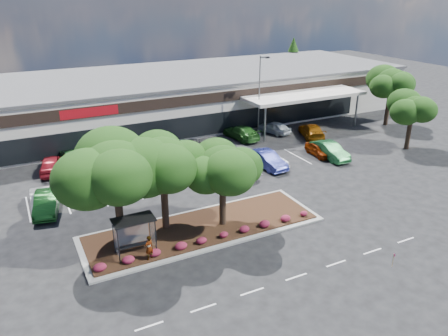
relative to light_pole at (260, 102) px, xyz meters
name	(u,v)px	position (x,y,z in m)	size (l,w,h in m)	color
ground	(253,249)	(-13.42, -21.46, -4.27)	(160.00, 160.00, 0.00)	black
retail_store	(123,101)	(-13.35, 12.44, -1.12)	(80.40, 25.20, 6.25)	white
landscape_island	(203,228)	(-15.42, -17.46, -4.15)	(18.00, 6.00, 0.26)	#999994
lane_markings	(192,192)	(-13.56, -11.04, -4.27)	(33.12, 20.06, 0.01)	silver
shrub_row	(215,236)	(-15.42, -19.56, -3.76)	(17.00, 0.80, 0.50)	#931E44
bus_shelter	(133,225)	(-20.92, -18.51, -1.97)	(2.75, 1.55, 2.59)	black
island_tree_west	(117,192)	(-21.42, -16.96, -0.07)	(7.20, 7.20, 7.89)	#113511
island_tree_mid	(164,182)	(-17.92, -16.26, -0.35)	(6.60, 6.60, 7.32)	#113511
island_tree_east	(223,185)	(-13.92, -17.76, -0.76)	(5.80, 5.80, 6.50)	#113511
tree_east_near	(411,121)	(12.58, -11.46, -1.02)	(5.60, 5.60, 6.51)	#113511
tree_east_far	(389,97)	(17.58, -3.46, -0.46)	(6.40, 6.40, 7.62)	#113511
conifer_north_east	(293,62)	(20.58, 22.54, 0.23)	(3.96, 3.96, 9.00)	#113511
person_waiting	(149,248)	(-20.31, -19.76, -3.15)	(0.63, 0.41, 1.73)	#594C47
light_pole	(260,102)	(0.00, 0.00, 0.00)	(1.39, 0.86, 9.66)	#999994
survey_stake	(394,258)	(-6.36, -27.37, -3.66)	(0.07, 0.14, 0.95)	#9B7851
car_0	(41,201)	(-25.86, -8.42, -3.54)	(1.54, 4.43, 1.46)	silver
car_1	(47,203)	(-25.49, -9.17, -3.46)	(1.73, 4.95, 1.63)	#124216
car_2	(83,187)	(-22.31, -7.21, -3.58)	(1.48, 4.23, 1.39)	black
car_3	(129,172)	(-17.79, -5.68, -3.58)	(1.64, 4.08, 1.39)	black
car_4	(237,167)	(-8.14, -9.30, -3.52)	(2.50, 5.42, 1.51)	#BABABA
car_5	(269,160)	(-4.20, -8.91, -3.56)	(1.51, 4.33, 1.43)	silver
car_6	(267,160)	(-4.55, -9.05, -3.44)	(1.77, 5.07, 1.67)	navy
car_7	(319,150)	(2.28, -8.77, -3.61)	(1.58, 3.92, 1.34)	maroon
car_8	(330,151)	(2.82, -9.88, -3.43)	(1.78, 5.09, 1.68)	#185628
car_9	(51,164)	(-24.14, -0.65, -3.42)	(2.01, 4.99, 1.70)	maroon
car_10	(72,157)	(-21.92, 0.81, -3.49)	(1.66, 4.75, 1.57)	#1D4C20
car_11	(92,161)	(-20.40, -1.37, -3.44)	(1.97, 4.90, 1.67)	#155123
car_12	(188,151)	(-10.66, -3.12, -3.46)	(2.71, 5.87, 1.63)	black
car_13	(187,148)	(-10.40, -2.16, -3.43)	(1.78, 5.11, 1.68)	black
car_15	(241,132)	(-2.43, 0.13, -3.46)	(2.28, 5.61, 1.63)	#20521A
car_16	(274,127)	(2.31, 0.17, -3.51)	(1.80, 4.48, 1.53)	silver
car_17	(312,131)	(5.53, -3.23, -3.47)	(2.26, 5.55, 1.61)	#7F4509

